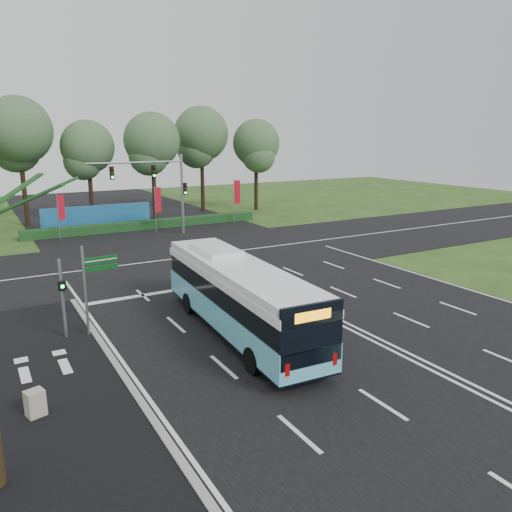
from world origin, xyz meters
The scene contains 16 objects.
ground centered at (0.00, 0.00, 0.00)m, with size 120.00×120.00×0.00m, color #204617.
road_main centered at (0.00, 0.00, 0.02)m, with size 20.00×120.00×0.04m, color black.
road_cross centered at (0.00, 12.00, 0.03)m, with size 120.00×14.00×0.05m, color black.
bike_path centered at (-12.50, -3.00, 0.03)m, with size 5.00×18.00×0.06m, color black.
kerb_strip centered at (-10.10, -3.00, 0.06)m, with size 0.25×18.00×0.12m, color gray.
city_bus centered at (-4.49, -2.25, 1.73)m, with size 3.21×12.08×3.43m.
pedestrian_signal centered at (-11.26, 0.91, 1.93)m, with size 0.32×0.42×3.54m.
street_sign centered at (-10.01, 0.80, 2.54)m, with size 1.57×0.22×4.03m.
utility_cabinet centered at (-13.17, -5.12, 0.45)m, with size 0.54×0.45×0.90m, color #A89E87.
banner_flag_left centered at (-7.79, 22.98, 2.56)m, with size 0.57×0.09×3.89m.
banner_flag_mid centered at (0.30, 22.24, 2.74)m, with size 0.62×0.09×4.18m.
banner_flag_right centered at (8.82, 23.28, 2.84)m, with size 0.62×0.23×4.34m.
traffic_light_gantry centered at (0.21, 20.50, 4.66)m, with size 8.41×0.28×7.00m.
hedge centered at (0.00, 24.50, 0.40)m, with size 22.00×1.20×0.80m, color #133517.
blue_hoarding centered at (-4.00, 27.00, 1.10)m, with size 10.00×0.30×2.20m, color #1B5F95.
eucalyptus_row centered at (-3.80, 30.82, 8.29)m, with size 41.16×8.75×12.18m.
Camera 1 is at (-14.17, -20.65, 8.58)m, focal length 35.00 mm.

